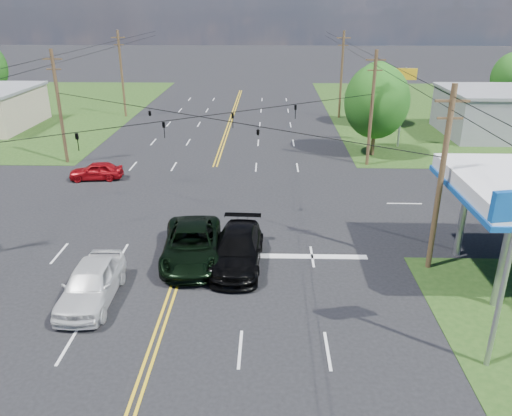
{
  "coord_description": "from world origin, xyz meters",
  "views": [
    {
      "loc": [
        4.58,
        -20.3,
        12.86
      ],
      "look_at": [
        3.87,
        6.0,
        2.04
      ],
      "focal_mm": 35.0,
      "sensor_mm": 36.0,
      "label": 1
    }
  ],
  "objects_px": {
    "pole_nw": "(59,106)",
    "pole_ne": "(372,108)",
    "pole_left_far": "(122,73)",
    "tree_right_a": "(377,102)",
    "pickup_dkgreen": "(192,244)",
    "tree_right_b": "(377,88)",
    "suv_black": "(238,250)",
    "pole_right_far": "(341,74)",
    "pickup_white": "(91,283)",
    "pole_se": "(441,179)"
  },
  "relations": [
    {
      "from": "pole_right_far",
      "to": "tree_right_b",
      "type": "distance_m",
      "value": 5.4
    },
    {
      "from": "tree_right_b",
      "to": "pickup_dkgreen",
      "type": "xyz_separation_m",
      "value": [
        -16.0,
        -32.5,
        -3.3
      ]
    },
    {
      "from": "pole_left_far",
      "to": "pickup_white",
      "type": "xyz_separation_m",
      "value": [
        9.44,
        -40.61,
        -4.25
      ]
    },
    {
      "from": "pole_ne",
      "to": "pole_left_far",
      "type": "xyz_separation_m",
      "value": [
        -26.0,
        19.0,
        0.25
      ]
    },
    {
      "from": "pole_nw",
      "to": "pole_ne",
      "type": "xyz_separation_m",
      "value": [
        26.0,
        0.0,
        0.0
      ]
    },
    {
      "from": "pole_nw",
      "to": "suv_black",
      "type": "relative_size",
      "value": 1.55
    },
    {
      "from": "pole_se",
      "to": "pole_right_far",
      "type": "relative_size",
      "value": 0.95
    },
    {
      "from": "tree_right_a",
      "to": "suv_black",
      "type": "relative_size",
      "value": 1.34
    },
    {
      "from": "pole_ne",
      "to": "tree_right_a",
      "type": "relative_size",
      "value": 1.16
    },
    {
      "from": "pole_nw",
      "to": "pole_right_far",
      "type": "xyz_separation_m",
      "value": [
        26.0,
        19.0,
        0.25
      ]
    },
    {
      "from": "pickup_dkgreen",
      "to": "pole_ne",
      "type": "bearing_deg",
      "value": 49.45
    },
    {
      "from": "pole_ne",
      "to": "pickup_dkgreen",
      "type": "xyz_separation_m",
      "value": [
        -12.5,
        -17.5,
        -4.0
      ]
    },
    {
      "from": "pole_ne",
      "to": "tree_right_a",
      "type": "bearing_deg",
      "value": 71.57
    },
    {
      "from": "pole_se",
      "to": "tree_right_b",
      "type": "distance_m",
      "value": 33.19
    },
    {
      "from": "pole_ne",
      "to": "pickup_dkgreen",
      "type": "relative_size",
      "value": 1.44
    },
    {
      "from": "pole_left_far",
      "to": "tree_right_a",
      "type": "distance_m",
      "value": 31.39
    },
    {
      "from": "pickup_dkgreen",
      "to": "suv_black",
      "type": "height_order",
      "value": "pickup_dkgreen"
    },
    {
      "from": "tree_right_a",
      "to": "tree_right_b",
      "type": "relative_size",
      "value": 1.15
    },
    {
      "from": "pole_nw",
      "to": "suv_black",
      "type": "height_order",
      "value": "pole_nw"
    },
    {
      "from": "pole_nw",
      "to": "pole_se",
      "type": "bearing_deg",
      "value": -34.7
    },
    {
      "from": "pole_nw",
      "to": "pole_right_far",
      "type": "distance_m",
      "value": 32.2
    },
    {
      "from": "pole_left_far",
      "to": "pole_ne",
      "type": "bearing_deg",
      "value": -36.16
    },
    {
      "from": "pole_se",
      "to": "tree_right_a",
      "type": "distance_m",
      "value": 21.02
    },
    {
      "from": "pole_ne",
      "to": "pole_right_far",
      "type": "height_order",
      "value": "pole_right_far"
    },
    {
      "from": "pole_left_far",
      "to": "tree_right_a",
      "type": "relative_size",
      "value": 1.22
    },
    {
      "from": "pole_ne",
      "to": "suv_black",
      "type": "height_order",
      "value": "pole_ne"
    },
    {
      "from": "pole_se",
      "to": "pole_ne",
      "type": "xyz_separation_m",
      "value": [
        0.0,
        18.0,
        0.0
      ]
    },
    {
      "from": "pole_se",
      "to": "pole_left_far",
      "type": "height_order",
      "value": "pole_left_far"
    },
    {
      "from": "pole_left_far",
      "to": "tree_right_a",
      "type": "bearing_deg",
      "value": -30.65
    },
    {
      "from": "pole_ne",
      "to": "pole_se",
      "type": "bearing_deg",
      "value": -90.0
    },
    {
      "from": "pole_ne",
      "to": "tree_right_b",
      "type": "bearing_deg",
      "value": 76.87
    },
    {
      "from": "pole_se",
      "to": "suv_black",
      "type": "height_order",
      "value": "pole_se"
    },
    {
      "from": "pole_nw",
      "to": "pickup_white",
      "type": "bearing_deg",
      "value": -66.4
    },
    {
      "from": "pole_nw",
      "to": "tree_right_b",
      "type": "distance_m",
      "value": 33.1
    },
    {
      "from": "tree_right_b",
      "to": "pickup_dkgreen",
      "type": "bearing_deg",
      "value": -116.21
    },
    {
      "from": "tree_right_a",
      "to": "tree_right_b",
      "type": "xyz_separation_m",
      "value": [
        2.5,
        12.0,
        -0.65
      ]
    },
    {
      "from": "pole_ne",
      "to": "tree_right_b",
      "type": "height_order",
      "value": "pole_ne"
    },
    {
      "from": "tree_right_a",
      "to": "pickup_dkgreen",
      "type": "distance_m",
      "value": 24.86
    },
    {
      "from": "pole_ne",
      "to": "tree_right_b",
      "type": "xyz_separation_m",
      "value": [
        3.5,
        15.0,
        -0.7
      ]
    },
    {
      "from": "pole_nw",
      "to": "pickup_dkgreen",
      "type": "relative_size",
      "value": 1.44
    },
    {
      "from": "suv_black",
      "to": "tree_right_b",
      "type": "bearing_deg",
      "value": 70.06
    },
    {
      "from": "pole_nw",
      "to": "tree_right_b",
      "type": "height_order",
      "value": "pole_nw"
    },
    {
      "from": "pole_left_far",
      "to": "pole_se",
      "type": "bearing_deg",
      "value": -54.9
    },
    {
      "from": "pole_left_far",
      "to": "pole_right_far",
      "type": "bearing_deg",
      "value": 0.0
    },
    {
      "from": "pole_right_far",
      "to": "suv_black",
      "type": "xyz_separation_m",
      "value": [
        -10.0,
        -36.98,
        -4.28
      ]
    },
    {
      "from": "suv_black",
      "to": "pole_left_far",
      "type": "bearing_deg",
      "value": 115.72
    },
    {
      "from": "pickup_dkgreen",
      "to": "suv_black",
      "type": "relative_size",
      "value": 1.07
    },
    {
      "from": "suv_black",
      "to": "pickup_white",
      "type": "bearing_deg",
      "value": -148.7
    },
    {
      "from": "pickup_dkgreen",
      "to": "suv_black",
      "type": "distance_m",
      "value": 2.55
    },
    {
      "from": "pole_nw",
      "to": "pickup_white",
      "type": "height_order",
      "value": "pole_nw"
    }
  ]
}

